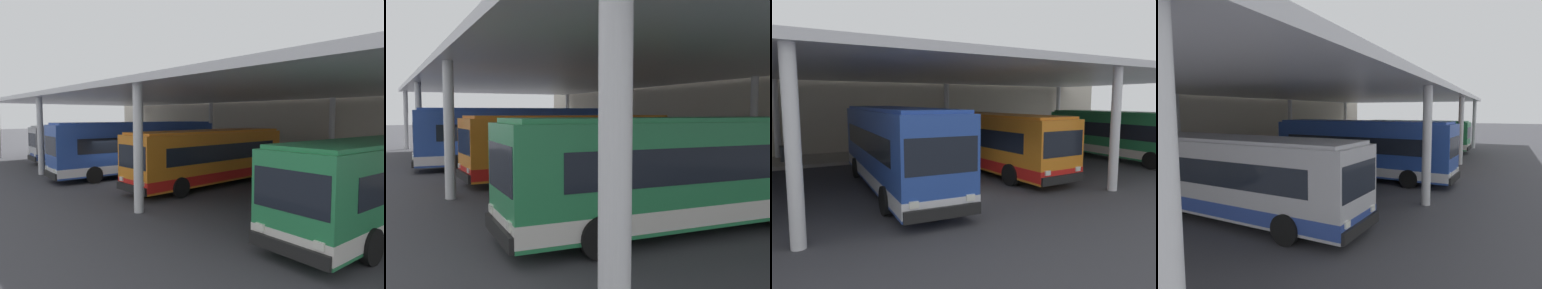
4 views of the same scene
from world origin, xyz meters
TOP-DOWN VIEW (x-y plane):
  - ground_plane at (0.00, 0.00)m, footprint 200.00×200.00m
  - platform_kerb at (0.00, 11.75)m, footprint 42.00×4.50m
  - station_building_facade at (0.00, 15.00)m, footprint 48.00×1.60m
  - canopy_shelter at (0.00, 5.50)m, footprint 40.00×17.00m
  - bus_nearest_bay at (-11.10, 3.64)m, footprint 3.07×10.64m
  - bus_second_bay at (-1.90, 2.42)m, footprint 3.30×11.48m
  - bus_middle_bay at (3.97, 3.61)m, footprint 2.94×10.60m
  - bus_far_bay at (13.47, 2.72)m, footprint 2.99×10.61m
  - bench_waiting at (-9.00, 11.82)m, footprint 1.80×0.45m
  - trash_bin at (-5.89, 11.43)m, footprint 0.52×0.52m

SIDE VIEW (x-z plane):
  - ground_plane at x=0.00m, z-range 0.00..0.00m
  - platform_kerb at x=0.00m, z-range 0.00..0.18m
  - bench_waiting at x=-9.00m, z-range 0.20..1.12m
  - trash_bin at x=-5.89m, z-range 0.19..1.17m
  - bus_nearest_bay at x=-11.10m, z-range 0.07..3.24m
  - bus_middle_bay at x=3.97m, z-range 0.07..3.24m
  - bus_far_bay at x=13.47m, z-range 0.07..3.24m
  - bus_second_bay at x=-1.90m, z-range 0.06..3.63m
  - station_building_facade at x=0.00m, z-range 0.00..6.55m
  - canopy_shelter at x=0.00m, z-range 2.54..8.09m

